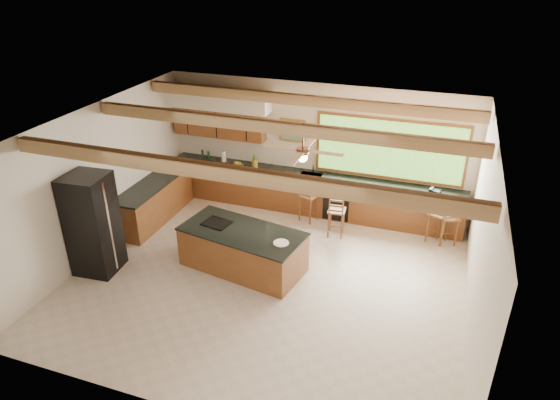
% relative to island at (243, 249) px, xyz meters
% --- Properties ---
extents(ground, '(7.20, 7.20, 0.00)m').
position_rel_island_xyz_m(ground, '(0.58, -0.19, -0.42)').
color(ground, beige).
rests_on(ground, ground).
extents(room_shell, '(7.27, 6.54, 3.02)m').
position_rel_island_xyz_m(room_shell, '(0.41, 0.46, 1.80)').
color(room_shell, beige).
rests_on(room_shell, ground).
extents(counter_run, '(7.12, 3.10, 1.28)m').
position_rel_island_xyz_m(counter_run, '(-0.24, 2.33, 0.05)').
color(counter_run, brown).
rests_on(counter_run, ground).
extents(island, '(2.53, 1.51, 0.85)m').
position_rel_island_xyz_m(island, '(0.00, 0.00, 0.00)').
color(island, brown).
rests_on(island, ground).
extents(refrigerator, '(0.84, 0.82, 2.00)m').
position_rel_island_xyz_m(refrigerator, '(-2.64, -0.96, 0.58)').
color(refrigerator, black).
rests_on(refrigerator, ground).
extents(bar_stool_a, '(0.47, 0.47, 1.04)m').
position_rel_island_xyz_m(bar_stool_a, '(0.68, 2.20, 0.20)').
color(bar_stool_a, brown).
rests_on(bar_stool_a, ground).
extents(bar_stool_b, '(0.39, 0.39, 1.01)m').
position_rel_island_xyz_m(bar_stool_b, '(1.43, 1.74, 0.18)').
color(bar_stool_b, brown).
rests_on(bar_stool_b, ground).
extents(bar_stool_c, '(0.50, 0.50, 1.09)m').
position_rel_island_xyz_m(bar_stool_c, '(3.52, 2.20, 0.23)').
color(bar_stool_c, brown).
rests_on(bar_stool_c, ground).
extents(bar_stool_d, '(0.48, 0.48, 1.04)m').
position_rel_island_xyz_m(bar_stool_d, '(3.73, 2.21, 0.20)').
color(bar_stool_d, brown).
rests_on(bar_stool_d, ground).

